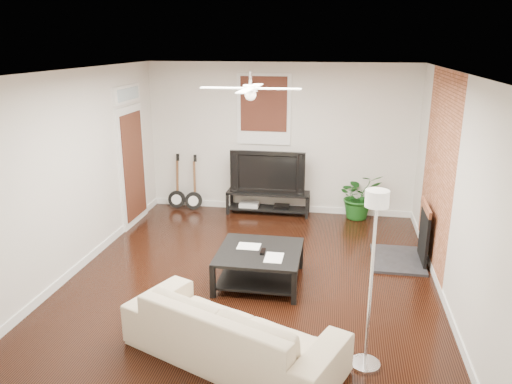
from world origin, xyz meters
TOP-DOWN VIEW (x-y plane):
  - room at (0.00, 0.00)m, footprint 5.01×6.01m
  - brick_accent at (2.49, 1.00)m, footprint 0.02×2.20m
  - fireplace at (2.20, 1.00)m, footprint 0.80×1.10m
  - window_back at (-0.30, 2.97)m, footprint 1.00×0.06m
  - door_left at (-2.46, 1.90)m, footprint 0.08×1.00m
  - tv_stand at (-0.18, 2.78)m, footprint 1.55×0.41m
  - tv at (-0.18, 2.80)m, footprint 1.39×0.18m
  - coffee_table at (0.12, -0.03)m, footprint 1.11×1.11m
  - sofa at (0.13, -1.75)m, footprint 2.46×1.72m
  - floor_lamp at (1.48, -1.65)m, footprint 0.40×0.40m
  - potted_plant at (1.51, 2.82)m, footprint 0.97×0.91m
  - guitar_left at (-1.98, 2.75)m, footprint 0.37×0.28m
  - guitar_right at (-1.63, 2.72)m, footprint 0.38×0.31m
  - ceiling_fan at (0.00, 0.00)m, footprint 1.24×1.24m

SIDE VIEW (x-z plane):
  - tv_stand at x=-0.18m, z-range 0.00..0.43m
  - coffee_table at x=0.12m, z-range 0.00..0.46m
  - sofa at x=0.13m, z-range 0.00..0.67m
  - potted_plant at x=1.51m, z-range 0.00..0.86m
  - fireplace at x=2.20m, z-range 0.00..0.92m
  - guitar_left at x=-1.98m, z-range 0.00..1.08m
  - guitar_right at x=-1.63m, z-range 0.00..1.08m
  - tv at x=-0.18m, z-range 0.43..1.23m
  - floor_lamp at x=1.48m, z-range 0.00..1.87m
  - door_left at x=-2.46m, z-range 0.00..2.50m
  - room at x=0.00m, z-range 0.00..2.80m
  - brick_accent at x=2.49m, z-range 0.00..2.80m
  - window_back at x=-0.30m, z-range 1.30..2.60m
  - ceiling_fan at x=0.00m, z-range 2.44..2.76m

